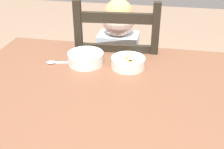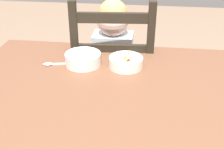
{
  "view_description": "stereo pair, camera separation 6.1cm",
  "coord_description": "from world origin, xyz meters",
  "px_view_note": "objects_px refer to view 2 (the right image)",
  "views": [
    {
      "loc": [
        0.13,
        -0.93,
        1.34
      ],
      "look_at": [
        -0.06,
        0.07,
        0.79
      ],
      "focal_mm": 46.75,
      "sensor_mm": 36.0,
      "label": 1
    },
    {
      "loc": [
        0.07,
        -0.94,
        1.34
      ],
      "look_at": [
        -0.06,
        0.07,
        0.79
      ],
      "focal_mm": 46.75,
      "sensor_mm": 36.0,
      "label": 2
    }
  ],
  "objects_px": {
    "dining_table": "(124,116)",
    "child_figure": "(112,58)",
    "bowl_of_peas": "(83,59)",
    "bowl_of_carrots": "(126,62)",
    "dining_chair": "(113,83)",
    "spoon": "(52,64)"
  },
  "relations": [
    {
      "from": "child_figure",
      "to": "dining_chair",
      "type": "bearing_deg",
      "value": 41.4
    },
    {
      "from": "dining_chair",
      "to": "spoon",
      "type": "xyz_separation_m",
      "value": [
        -0.25,
        -0.32,
        0.27
      ]
    },
    {
      "from": "child_figure",
      "to": "bowl_of_carrots",
      "type": "bearing_deg",
      "value": -71.31
    },
    {
      "from": "bowl_of_carrots",
      "to": "child_figure",
      "type": "bearing_deg",
      "value": 108.69
    },
    {
      "from": "bowl_of_carrots",
      "to": "spoon",
      "type": "relative_size",
      "value": 1.11
    },
    {
      "from": "child_figure",
      "to": "bowl_of_peas",
      "type": "relative_size",
      "value": 5.86
    },
    {
      "from": "dining_chair",
      "to": "child_figure",
      "type": "relative_size",
      "value": 1.03
    },
    {
      "from": "dining_table",
      "to": "bowl_of_peas",
      "type": "distance_m",
      "value": 0.35
    },
    {
      "from": "bowl_of_peas",
      "to": "bowl_of_carrots",
      "type": "height_order",
      "value": "bowl_of_peas"
    },
    {
      "from": "bowl_of_carrots",
      "to": "spoon",
      "type": "distance_m",
      "value": 0.34
    },
    {
      "from": "bowl_of_carrots",
      "to": "dining_chair",
      "type": "bearing_deg",
      "value": 107.64
    },
    {
      "from": "dining_chair",
      "to": "bowl_of_carrots",
      "type": "distance_m",
      "value": 0.43
    },
    {
      "from": "child_figure",
      "to": "dining_table",
      "type": "bearing_deg",
      "value": -78.04
    },
    {
      "from": "dining_chair",
      "to": "spoon",
      "type": "relative_size",
      "value": 7.21
    },
    {
      "from": "bowl_of_peas",
      "to": "bowl_of_carrots",
      "type": "xyz_separation_m",
      "value": [
        0.2,
        -0.0,
        -0.0
      ]
    },
    {
      "from": "dining_chair",
      "to": "bowl_of_peas",
      "type": "bearing_deg",
      "value": -109.24
    },
    {
      "from": "dining_chair",
      "to": "dining_table",
      "type": "bearing_deg",
      "value": -78.6
    },
    {
      "from": "bowl_of_peas",
      "to": "spoon",
      "type": "height_order",
      "value": "bowl_of_peas"
    },
    {
      "from": "dining_table",
      "to": "child_figure",
      "type": "bearing_deg",
      "value": 101.96
    },
    {
      "from": "dining_table",
      "to": "bowl_of_peas",
      "type": "xyz_separation_m",
      "value": [
        -0.21,
        0.24,
        0.12
      ]
    },
    {
      "from": "dining_table",
      "to": "dining_chair",
      "type": "xyz_separation_m",
      "value": [
        -0.11,
        0.54,
        -0.17
      ]
    },
    {
      "from": "dining_chair",
      "to": "child_figure",
      "type": "distance_m",
      "value": 0.17
    }
  ]
}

